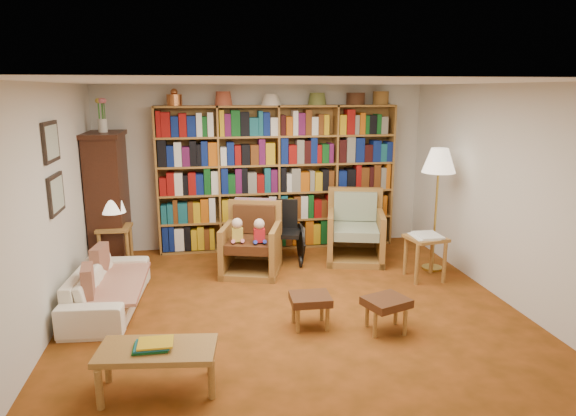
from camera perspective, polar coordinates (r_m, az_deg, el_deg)
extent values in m
plane|color=#8D4215|center=(5.95, 0.42, -11.05)|extent=(5.00, 5.00, 0.00)
plane|color=white|center=(5.43, 0.46, 13.80)|extent=(5.00, 5.00, 0.00)
plane|color=silver|center=(7.99, -2.72, 4.55)|extent=(5.00, 0.00, 5.00)
plane|color=silver|center=(3.22, 8.34, -8.53)|extent=(5.00, 0.00, 5.00)
plane|color=silver|center=(5.69, -25.20, -0.17)|extent=(0.00, 5.00, 5.00)
plane|color=silver|center=(6.47, 22.79, 1.53)|extent=(0.00, 5.00, 5.00)
cube|color=#A27432|center=(7.88, -1.12, 3.34)|extent=(3.60, 0.30, 2.20)
cube|color=#371A0F|center=(7.61, -19.30, 0.72)|extent=(0.45, 0.90, 1.80)
cube|color=#371A0F|center=(7.48, -19.84, 7.69)|extent=(0.50, 0.95, 0.06)
cylinder|color=silver|center=(7.48, -19.91, 8.61)|extent=(0.12, 0.12, 0.18)
cube|color=black|center=(5.87, -24.87, 6.68)|extent=(0.03, 0.52, 0.42)
cube|color=gray|center=(5.87, -24.73, 6.69)|extent=(0.01, 0.44, 0.34)
cube|color=black|center=(5.95, -24.37, 1.42)|extent=(0.03, 0.52, 0.42)
cube|color=gray|center=(5.94, -24.23, 1.43)|extent=(0.01, 0.44, 0.34)
imported|color=#F3E6CE|center=(6.21, -19.38, -8.33)|extent=(1.71, 0.78, 0.49)
cube|color=beige|center=(6.18, -18.96, -7.84)|extent=(0.73, 1.33, 0.04)
cube|color=maroon|center=(6.49, -20.16, -5.53)|extent=(0.17, 0.38, 0.37)
cube|color=maroon|center=(5.84, -21.36, -7.69)|extent=(0.16, 0.37, 0.36)
cube|color=#A27432|center=(7.34, -18.74, -2.11)|extent=(0.45, 0.45, 0.04)
cylinder|color=#A27432|center=(7.29, -20.14, -4.86)|extent=(0.05, 0.05, 0.58)
cylinder|color=#A27432|center=(7.23, -17.38, -4.79)|extent=(0.05, 0.05, 0.58)
cylinder|color=#A27432|center=(7.62, -19.68, -4.05)|extent=(0.05, 0.05, 0.58)
cylinder|color=#A27432|center=(7.56, -17.04, -3.98)|extent=(0.05, 0.05, 0.58)
cylinder|color=#B5983A|center=(7.31, -18.80, -1.26)|extent=(0.11, 0.11, 0.19)
cone|color=white|center=(7.26, -18.93, 0.52)|extent=(0.34, 0.34, 0.26)
cube|color=#A27432|center=(7.03, -4.07, -6.85)|extent=(0.93, 0.95, 0.08)
cube|color=#A27432|center=(6.91, -6.90, -4.71)|extent=(0.28, 0.77, 0.66)
cube|color=#A27432|center=(6.97, -1.35, -4.46)|extent=(0.28, 0.77, 0.66)
cube|color=#A27432|center=(7.23, -4.40, -2.75)|extent=(0.74, 0.29, 0.93)
cube|color=#442012|center=(6.88, -4.10, -4.01)|extent=(0.74, 0.79, 0.12)
cube|color=#442012|center=(7.10, -4.38, -1.22)|extent=(0.59, 0.26, 0.39)
cube|color=#D43848|center=(7.19, -4.47, -0.53)|extent=(0.57, 0.22, 0.41)
cube|color=#A27432|center=(7.57, 7.41, -5.41)|extent=(0.99, 1.02, 0.09)
cube|color=#A27432|center=(7.38, 4.78, -3.29)|extent=(0.29, 0.83, 0.72)
cube|color=#A27432|center=(7.59, 10.11, -2.99)|extent=(0.29, 0.83, 0.72)
cube|color=#A27432|center=(7.79, 6.71, -1.36)|extent=(0.80, 0.29, 1.01)
cube|color=gray|center=(7.43, 7.58, -2.55)|extent=(0.79, 0.84, 0.13)
cube|color=gray|center=(7.66, 6.92, 0.20)|extent=(0.63, 0.27, 0.42)
cube|color=black|center=(7.32, -0.30, -2.81)|extent=(0.53, 0.53, 0.06)
cube|color=black|center=(7.46, -0.57, -0.62)|extent=(0.42, 0.17, 0.43)
cylinder|color=black|center=(7.42, -2.24, -3.90)|extent=(0.03, 0.53, 0.53)
cylinder|color=black|center=(7.50, 1.38, -3.72)|extent=(0.03, 0.53, 0.53)
cylinder|color=black|center=(7.15, -1.31, -6.17)|extent=(0.03, 0.15, 0.15)
cylinder|color=black|center=(7.20, 1.40, -6.02)|extent=(0.03, 0.15, 0.15)
cylinder|color=#B5983A|center=(7.43, 15.70, -6.41)|extent=(0.28, 0.28, 0.03)
cylinder|color=#B5983A|center=(7.24, 16.04, -1.24)|extent=(0.03, 0.03, 1.41)
cone|color=white|center=(7.09, 16.45, 5.10)|extent=(0.44, 0.44, 0.32)
cube|color=#A27432|center=(6.87, 15.07, -3.26)|extent=(0.52, 0.52, 0.04)
cylinder|color=#A27432|center=(6.72, 14.13, -6.13)|extent=(0.05, 0.05, 0.53)
cylinder|color=#A27432|center=(6.88, 16.99, -5.87)|extent=(0.05, 0.05, 0.53)
cylinder|color=#A27432|center=(7.05, 12.92, -5.17)|extent=(0.05, 0.05, 0.53)
cylinder|color=#A27432|center=(7.19, 15.68, -4.95)|extent=(0.05, 0.05, 0.53)
cube|color=silver|center=(6.86, 15.09, -2.98)|extent=(0.37, 0.43, 0.03)
cube|color=#442012|center=(5.40, 2.49, -10.06)|extent=(0.42, 0.36, 0.08)
cylinder|color=#A27432|center=(5.34, 1.10, -12.43)|extent=(0.04, 0.04, 0.27)
cylinder|color=#A27432|center=(5.40, 4.40, -12.15)|extent=(0.04, 0.04, 0.27)
cylinder|color=#A27432|center=(5.56, 0.61, -11.35)|extent=(0.04, 0.04, 0.27)
cylinder|color=#A27432|center=(5.62, 3.78, -11.10)|extent=(0.04, 0.04, 0.27)
cube|color=#442012|center=(5.40, 10.88, -10.24)|extent=(0.52, 0.48, 0.08)
cylinder|color=#A27432|center=(5.31, 9.65, -12.69)|extent=(0.04, 0.04, 0.27)
cylinder|color=#A27432|center=(5.42, 12.87, -12.31)|extent=(0.04, 0.04, 0.27)
cylinder|color=#A27432|center=(5.53, 8.77, -11.60)|extent=(0.04, 0.04, 0.27)
cylinder|color=#A27432|center=(5.63, 11.88, -11.26)|extent=(0.04, 0.04, 0.27)
cube|color=#A27432|center=(4.46, -14.36, -15.09)|extent=(1.00, 0.59, 0.05)
cylinder|color=#A27432|center=(4.45, -20.24, -18.42)|extent=(0.06, 0.06, 0.33)
cylinder|color=#A27432|center=(4.37, -8.49, -18.32)|extent=(0.06, 0.06, 0.33)
cylinder|color=#A27432|center=(4.78, -19.40, -16.04)|extent=(0.06, 0.06, 0.33)
cylinder|color=#A27432|center=(4.70, -8.61, -15.89)|extent=(0.06, 0.06, 0.33)
cube|color=brown|center=(4.44, -14.40, -14.50)|extent=(0.31, 0.25, 0.05)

